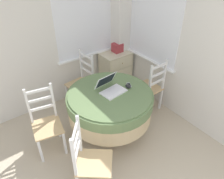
# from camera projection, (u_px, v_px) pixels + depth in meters

# --- Properties ---
(corner_room_shell) EXTENTS (4.26, 4.96, 2.55)m
(corner_room_shell) POSITION_uv_depth(u_px,v_px,m) (126.00, 50.00, 3.03)
(corner_room_shell) COLOR silver
(corner_room_shell) RESTS_ON ground_plane
(round_dining_table) EXTENTS (1.24, 1.24, 0.77)m
(round_dining_table) POSITION_uv_depth(u_px,v_px,m) (110.00, 103.00, 3.17)
(round_dining_table) COLOR #4C3D2D
(round_dining_table) RESTS_ON ground_plane
(laptop) EXTENTS (0.38, 0.37, 0.22)m
(laptop) POSITION_uv_depth(u_px,v_px,m) (111.00, 88.00, 3.09)
(laptop) COLOR white
(laptop) RESTS_ON round_dining_table
(computer_mouse) EXTENTS (0.06, 0.10, 0.05)m
(computer_mouse) POSITION_uv_depth(u_px,v_px,m) (128.00, 86.00, 3.16)
(computer_mouse) COLOR black
(computer_mouse) RESTS_ON round_dining_table
(cell_phone) EXTENTS (0.10, 0.13, 0.01)m
(cell_phone) POSITION_uv_depth(u_px,v_px,m) (129.00, 85.00, 3.23)
(cell_phone) COLOR #B2B7BC
(cell_phone) RESTS_ON round_dining_table
(dining_chair_near_back_window) EXTENTS (0.45, 0.43, 1.00)m
(dining_chair_near_back_window) POSITION_uv_depth(u_px,v_px,m) (82.00, 82.00, 3.88)
(dining_chair_near_back_window) COLOR tan
(dining_chair_near_back_window) RESTS_ON ground_plane
(dining_chair_near_right_window) EXTENTS (0.39, 0.42, 1.00)m
(dining_chair_near_right_window) POSITION_uv_depth(u_px,v_px,m) (150.00, 88.00, 3.74)
(dining_chair_near_right_window) COLOR tan
(dining_chair_near_right_window) RESTS_ON ground_plane
(dining_chair_camera_near) EXTENTS (0.56, 0.56, 1.00)m
(dining_chair_camera_near) POSITION_uv_depth(u_px,v_px,m) (90.00, 161.00, 2.51)
(dining_chair_camera_near) COLOR tan
(dining_chair_camera_near) RESTS_ON ground_plane
(dining_chair_left_flank) EXTENTS (0.46, 0.48, 1.00)m
(dining_chair_left_flank) POSITION_uv_depth(u_px,v_px,m) (46.00, 123.00, 3.02)
(dining_chair_left_flank) COLOR tan
(dining_chair_left_flank) RESTS_ON ground_plane
(corner_cabinet) EXTENTS (0.59, 0.43, 0.76)m
(corner_cabinet) POSITION_uv_depth(u_px,v_px,m) (116.00, 70.00, 4.40)
(corner_cabinet) COLOR beige
(corner_cabinet) RESTS_ON ground_plane
(storage_box) EXTENTS (0.18, 0.17, 0.17)m
(storage_box) POSITION_uv_depth(u_px,v_px,m) (117.00, 48.00, 4.18)
(storage_box) COLOR #9E3338
(storage_box) RESTS_ON corner_cabinet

